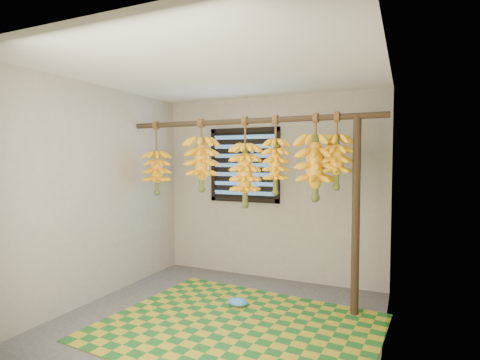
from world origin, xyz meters
The scene contains 16 objects.
floor centered at (0.00, 0.00, -0.01)m, with size 3.00×3.00×0.01m, color #454545.
ceiling centered at (0.00, 0.00, 2.40)m, with size 3.00×3.00×0.01m, color silver.
wall_back centered at (0.00, 1.50, 1.20)m, with size 3.00×0.01×2.40m, color gray.
wall_left centered at (-1.50, 0.00, 1.20)m, with size 0.01×3.00×2.40m, color gray.
wall_right centered at (1.50, 0.00, 1.20)m, with size 0.01×3.00×2.40m, color gray.
window centered at (-0.35, 1.48, 1.50)m, with size 1.00×0.04×1.00m.
hanging_pole centered at (0.00, 0.70, 2.00)m, with size 0.06×0.06×3.00m, color #3C2E1C.
support_post centered at (1.20, 0.70, 1.00)m, with size 0.08×0.08×2.00m, color #3C2E1C.
woven_mat centered at (0.24, -0.04, 0.01)m, with size 2.48×1.98×0.01m, color #1C5F1F.
plastic_bag centered at (0.04, 0.40, 0.05)m, with size 0.22×0.16×0.09m, color #3D8DE5.
banana_bunch_a centered at (-1.21, 0.70, 1.41)m, with size 0.33×0.33×0.91m.
banana_bunch_b centered at (-0.57, 0.70, 1.52)m, with size 0.38×0.38×0.84m.
banana_bunch_c centered at (0.00, 0.70, 1.40)m, with size 0.33×0.33×1.01m.
banana_bunch_d centered at (0.35, 0.70, 1.50)m, with size 0.28×0.28×0.86m.
banana_bunch_e centered at (0.79, 0.70, 1.49)m, with size 0.39×0.39×0.89m.
banana_bunch_f centered at (1.00, 0.70, 1.55)m, with size 0.29×0.29×0.78m.
Camera 1 is at (1.65, -3.15, 1.56)m, focal length 28.00 mm.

